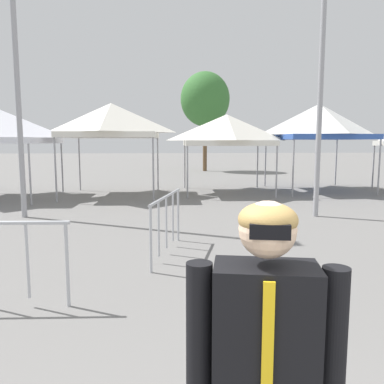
% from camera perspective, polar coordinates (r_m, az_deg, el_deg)
% --- Properties ---
extents(canopy_tent_behind_center, '(3.53, 3.53, 3.42)m').
position_cam_1_polar(canopy_tent_behind_center, '(14.88, -11.74, 10.20)').
color(canopy_tent_behind_center, '#9E9EA3').
rests_on(canopy_tent_behind_center, ground).
extents(canopy_tent_far_left, '(3.47, 3.47, 3.07)m').
position_cam_1_polar(canopy_tent_far_left, '(15.48, 5.10, 9.02)').
color(canopy_tent_far_left, '#9E9EA3').
rests_on(canopy_tent_far_left, ground).
extents(canopy_tent_behind_left, '(3.66, 3.66, 3.54)m').
position_cam_1_polar(canopy_tent_behind_left, '(16.94, 18.11, 9.75)').
color(canopy_tent_behind_left, '#9E9EA3').
rests_on(canopy_tent_behind_left, ground).
extents(person_foreground, '(0.64, 0.32, 1.78)m').
position_cam_1_polar(person_foreground, '(1.81, 10.48, -25.29)').
color(person_foreground, '#33384C').
rests_on(person_foreground, ground).
extents(light_pole_near_lift, '(0.36, 0.36, 9.76)m').
position_cam_1_polar(light_pole_near_lift, '(11.75, -24.78, 23.78)').
color(light_pole_near_lift, '#9E9EA3').
rests_on(light_pole_near_lift, ground).
extents(light_pole_opposite_side, '(0.36, 0.36, 7.27)m').
position_cam_1_polar(light_pole_opposite_side, '(11.15, 18.50, 18.25)').
color(light_pole_opposite_side, '#9E9EA3').
rests_on(light_pole_opposite_side, ground).
extents(tree_behind_tents_right, '(3.35, 3.35, 6.74)m').
position_cam_1_polar(tree_behind_tents_right, '(27.25, 1.93, 13.40)').
color(tree_behind_tents_right, brown).
rests_on(tree_behind_tents_right, ground).
extents(crowd_barrier_mid_lot, '(0.58, 2.04, 1.08)m').
position_cam_1_polar(crowd_barrier_mid_lot, '(6.92, -3.79, -3.11)').
color(crowd_barrier_mid_lot, '#B7BABF').
rests_on(crowd_barrier_mid_lot, ground).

